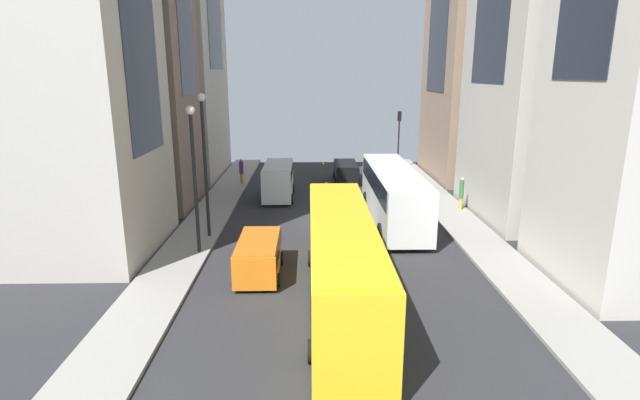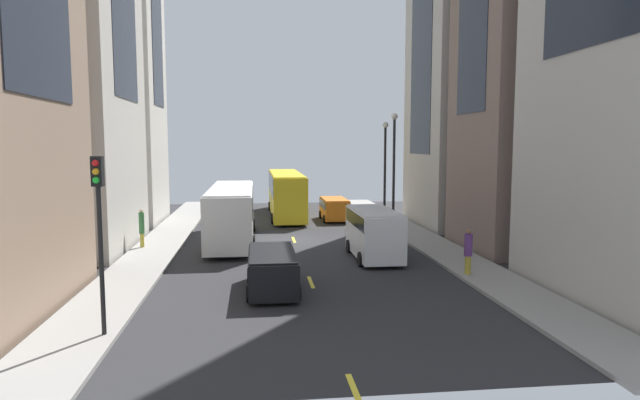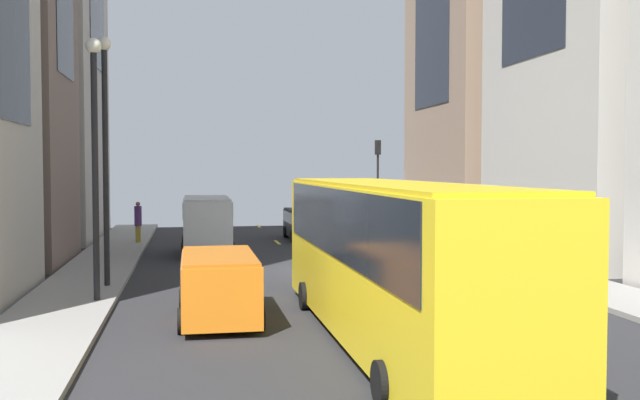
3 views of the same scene
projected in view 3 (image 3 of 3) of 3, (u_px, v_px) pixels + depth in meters
The scene contains 17 objects.
ground_plane at pixel (311, 271), 27.14m from camera, with size 42.55×42.55×0.00m, color #28282B.
sidewalk_west at pixel (507, 264), 28.55m from camera, with size 2.66×44.00×0.15m, color gray.
sidewalk_east at pixel (93, 275), 25.71m from camera, with size 2.66×44.00×0.15m, color gray.
lane_stripe_0 at pixel (259, 226), 47.78m from camera, with size 0.16×2.00×0.01m, color yellow.
lane_stripe_1 at pixel (277, 242), 37.46m from camera, with size 0.16×2.00×0.01m, color yellow.
lane_stripe_2 at pixel (311, 271), 27.13m from camera, with size 0.16×2.00×0.01m, color yellow.
lane_stripe_3 at pixel (385, 334), 16.81m from camera, with size 0.16×2.00×0.01m, color yellow.
city_bus_white at pixel (407, 217), 27.81m from camera, with size 2.80×11.95×3.35m.
streetcar_yellow at pixel (388, 248), 15.89m from camera, with size 2.70×13.12×3.59m.
delivery_van_white at pixel (207, 221), 32.36m from camera, with size 2.25×5.41×2.58m.
car_black_0 at pixel (306, 222), 38.89m from camera, with size 2.07×4.64×1.63m.
car_orange_1 at pixel (219, 282), 18.26m from camera, with size 2.05×4.21×1.71m.
pedestrian_walking_far at pixel (138, 221), 36.11m from camera, with size 0.36×0.36×2.05m.
pedestrian_crossing_near at pixel (503, 228), 30.74m from camera, with size 0.30×0.30×2.18m.
traffic_light_near_corner at pixel (378, 167), 44.50m from camera, with size 0.32×0.44×5.46m.
streetlamp_near at pixel (105, 136), 22.69m from camera, with size 0.44×0.44×7.89m.
streetlamp_far at pixel (95, 141), 20.18m from camera, with size 0.44×0.44×7.40m.
Camera 3 is at (4.48, 26.61, 3.92)m, focal length 40.24 mm.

